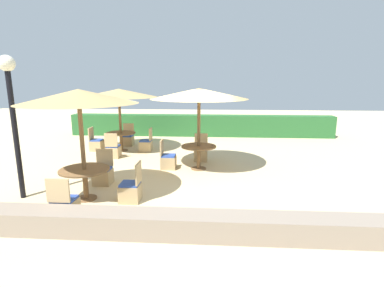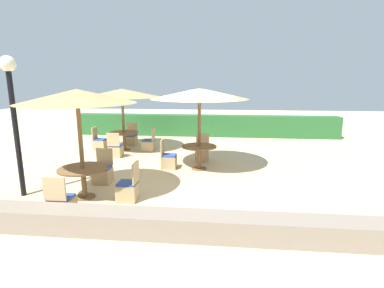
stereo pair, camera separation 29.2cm
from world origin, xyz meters
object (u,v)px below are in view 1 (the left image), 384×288
object	(u,v)px
patio_chair_back_left_east	(146,145)
parasol_center	(199,94)
patio_chair_front_left_south	(65,207)
round_table_center	(199,151)
patio_chair_back_left_west	(96,144)
patio_chair_front_left_east	(131,190)
patio_chair_center_north	(201,153)
patio_chair_front_left_north	(103,174)
round_table_front_left	(85,175)
round_table_back_left	(121,136)
parasol_back_left	(119,93)
parasol_front_left	(79,97)
patio_chair_center_west	(168,161)
patio_chair_back_left_south	(113,151)
lamp_post	(11,99)
patio_chair_back_left_north	(128,139)

from	to	relation	value
patio_chair_back_left_east	parasol_center	bearing A→B (deg)	-136.02
patio_chair_front_left_south	round_table_center	size ratio (longest dim) A/B	0.85
patio_chair_back_left_east	patio_chair_front_left_south	world-z (taller)	same
patio_chair_back_left_west	patio_chair_front_left_east	size ratio (longest dim) A/B	1.00
patio_chair_back_left_west	patio_chair_center_north	size ratio (longest dim) A/B	1.00
patio_chair_back_left_east	patio_chair_front_left_north	world-z (taller)	same
round_table_front_left	parasol_center	distance (m)	4.06
patio_chair_front_left_south	round_table_back_left	bearing A→B (deg)	96.15
parasol_back_left	round_table_front_left	bearing A→B (deg)	-82.66
parasol_back_left	patio_chair_front_left_north	distance (m)	4.37
parasol_front_left	patio_chair_center_west	size ratio (longest dim) A/B	2.84
patio_chair_front_left_south	patio_chair_back_left_east	bearing A→B (deg)	86.54
patio_chair_front_left_north	parasol_center	size ratio (longest dim) A/B	0.31
parasol_center	patio_chair_center_north	bearing A→B (deg)	88.45
round_table_back_left	round_table_front_left	xyz separation A→B (m)	(0.63, -4.89, 0.01)
parasol_back_left	patio_chair_back_left_south	xyz separation A→B (m)	(0.03, -1.08, -2.01)
lamp_post	patio_chair_front_left_north	xyz separation A→B (m)	(1.59, 1.08, -2.09)
round_table_front_left	patio_chair_front_left_south	size ratio (longest dim) A/B	1.24
patio_chair_back_left_east	patio_chair_front_left_east	xyz separation A→B (m)	(0.73, -4.94, 0.00)
patio_chair_back_left_east	patio_chair_front_left_north	distance (m)	3.83
patio_chair_back_left_north	round_table_center	bearing A→B (deg)	134.52
parasol_center	patio_chair_back_left_north	bearing A→B (deg)	134.52
parasol_front_left	patio_chair_back_left_north	bearing A→B (deg)	96.30
parasol_center	patio_chair_back_left_west	bearing A→B (deg)	151.78
parasol_back_left	patio_chair_back_left_east	size ratio (longest dim) A/B	3.21
patio_chair_back_left_west	round_table_front_left	world-z (taller)	patio_chair_back_left_west
patio_chair_back_left_west	parasol_center	xyz separation A→B (m)	(4.20, -2.25, 2.10)
parasol_front_left	patio_chair_front_left_north	world-z (taller)	parasol_front_left
parasol_back_left	patio_chair_back_left_north	distance (m)	2.24
lamp_post	round_table_center	distance (m)	5.20
patio_chair_back_left_south	parasol_front_left	bearing A→B (deg)	-81.02
round_table_back_left	patio_chair_back_left_east	xyz separation A→B (m)	(1.00, -0.01, -0.33)
parasol_back_left	round_table_back_left	xyz separation A→B (m)	(0.00, 0.00, -1.68)
parasol_center	patio_chair_center_west	xyz separation A→B (m)	(-0.98, -0.01, -2.10)
parasol_back_left	patio_chair_center_west	size ratio (longest dim) A/B	3.21
patio_chair_center_north	patio_chair_back_left_south	bearing A→B (deg)	-3.12
parasol_back_left	parasol_front_left	world-z (taller)	parasol_front_left
round_table_back_left	patio_chair_center_north	size ratio (longest dim) A/B	1.23
patio_chair_center_north	patio_chair_back_left_west	bearing A→B (deg)	-16.20
patio_chair_front_left_east	patio_chair_back_left_south	bearing A→B (deg)	23.81
lamp_post	parasol_back_left	size ratio (longest dim) A/B	1.11
parasol_back_left	patio_chair_back_left_west	bearing A→B (deg)	-178.75
patio_chair_back_left_north	patio_chair_center_west	xyz separation A→B (m)	(2.23, -3.27, 0.00)
round_table_front_left	parasol_center	xyz separation A→B (m)	(2.56, 2.62, 1.77)
round_table_back_left	parasol_front_left	xyz separation A→B (m)	(0.63, -4.89, 1.82)
patio_chair_back_left_west	patio_chair_front_left_north	distance (m)	4.15
round_table_back_left	patio_chair_center_north	bearing A→B (deg)	-21.26
parasol_back_left	round_table_center	xyz separation A→B (m)	(3.19, -2.28, -1.67)
parasol_back_left	patio_chair_back_left_south	world-z (taller)	parasol_back_left
patio_chair_back_left_south	lamp_post	bearing A→B (deg)	-104.08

